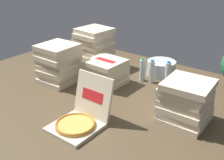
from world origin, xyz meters
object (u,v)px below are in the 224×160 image
(pizza_stack_right_far, at_px, (59,63))
(pizza_stack_left_near, at_px, (106,72))
(open_pizza_box, at_px, (81,117))
(pizza_stack_left_mid, at_px, (94,47))
(pizza_stack_right_mid, at_px, (186,101))
(water_bottle_2, at_px, (142,70))
(ice_bucket, at_px, (161,68))
(water_bottle_1, at_px, (168,73))
(water_bottle_0, at_px, (152,72))

(pizza_stack_right_far, relative_size, pizza_stack_left_near, 1.02)
(open_pizza_box, bearing_deg, pizza_stack_left_mid, 125.91)
(pizza_stack_right_mid, xyz_separation_m, water_bottle_2, (-0.68, 0.46, -0.06))
(pizza_stack_left_near, bearing_deg, ice_bucket, 56.76)
(pizza_stack_left_near, bearing_deg, pizza_stack_right_far, -147.42)
(pizza_stack_left_mid, height_order, water_bottle_1, pizza_stack_left_mid)
(open_pizza_box, distance_m, ice_bucket, 1.27)
(pizza_stack_right_far, xyz_separation_m, water_bottle_2, (0.67, 0.54, -0.08))
(water_bottle_2, bearing_deg, water_bottle_1, 16.68)
(water_bottle_0, bearing_deg, pizza_stack_left_mid, 178.82)
(pizza_stack_right_far, bearing_deg, pizza_stack_right_mid, 3.35)
(pizza_stack_left_mid, height_order, water_bottle_2, pizza_stack_left_mid)
(open_pizza_box, height_order, pizza_stack_left_mid, pizza_stack_left_mid)
(ice_bucket, bearing_deg, pizza_stack_right_mid, -50.63)
(pizza_stack_right_mid, bearing_deg, ice_bucket, 129.37)
(pizza_stack_right_far, bearing_deg, water_bottle_2, 38.88)
(open_pizza_box, bearing_deg, water_bottle_0, 88.23)
(open_pizza_box, height_order, water_bottle_2, open_pizza_box)
(pizza_stack_left_near, xyz_separation_m, water_bottle_0, (0.36, 0.30, -0.01))
(water_bottle_2, bearing_deg, ice_bucket, 70.88)
(pizza_stack_right_mid, bearing_deg, water_bottle_2, 145.64)
(water_bottle_1, distance_m, water_bottle_2, 0.27)
(pizza_stack_right_mid, bearing_deg, water_bottle_0, 140.27)
(pizza_stack_right_mid, distance_m, pizza_stack_left_near, 0.96)
(water_bottle_0, bearing_deg, open_pizza_box, -91.77)
(pizza_stack_left_mid, relative_size, water_bottle_1, 1.81)
(pizza_stack_right_far, distance_m, water_bottle_1, 1.12)
(ice_bucket, height_order, water_bottle_0, water_bottle_0)
(water_bottle_0, bearing_deg, pizza_stack_right_far, -144.24)
(pizza_stack_left_mid, height_order, pizza_stack_right_far, pizza_stack_left_mid)
(water_bottle_0, bearing_deg, water_bottle_2, -171.43)
(water_bottle_0, bearing_deg, ice_bucket, 93.20)
(pizza_stack_left_mid, distance_m, water_bottle_2, 0.70)
(pizza_stack_left_mid, height_order, pizza_stack_right_mid, pizza_stack_left_mid)
(pizza_stack_left_mid, bearing_deg, ice_bucket, 16.09)
(pizza_stack_right_mid, distance_m, pizza_stack_right_far, 1.36)
(open_pizza_box, xyz_separation_m, water_bottle_1, (0.18, 1.09, 0.04))
(ice_bucket, bearing_deg, water_bottle_0, -86.80)
(open_pizza_box, bearing_deg, water_bottle_2, 93.95)
(pizza_stack_right_mid, relative_size, water_bottle_1, 1.56)
(pizza_stack_left_near, distance_m, water_bottle_0, 0.47)
(water_bottle_1, bearing_deg, pizza_stack_right_far, -146.28)
(pizza_stack_right_mid, distance_m, water_bottle_1, 0.69)
(pizza_stack_left_mid, bearing_deg, water_bottle_0, -1.18)
(pizza_stack_left_mid, xyz_separation_m, ice_bucket, (0.78, 0.22, -0.14))
(open_pizza_box, distance_m, pizza_stack_right_mid, 0.83)
(open_pizza_box, distance_m, water_bottle_1, 1.11)
(open_pizza_box, xyz_separation_m, water_bottle_0, (0.03, 1.03, 0.04))
(pizza_stack_left_mid, bearing_deg, water_bottle_2, -2.64)
(water_bottle_0, height_order, water_bottle_2, same)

